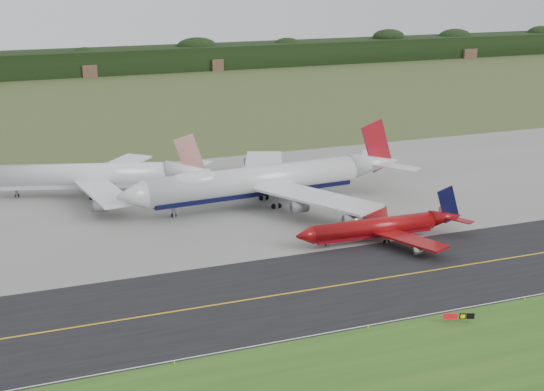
{
  "coord_description": "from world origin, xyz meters",
  "views": [
    {
      "loc": [
        -50.99,
        -114.29,
        54.57
      ],
      "look_at": [
        0.2,
        22.0,
        9.28
      ],
      "focal_mm": 50.0,
      "sensor_mm": 36.0,
      "label": 1
    }
  ],
  "objects": [
    {
      "name": "ground",
      "position": [
        0.0,
        0.0,
        0.0
      ],
      "size": [
        600.0,
        600.0,
        0.0
      ],
      "primitive_type": "plane",
      "color": "#37431F",
      "rests_on": "ground"
    },
    {
      "name": "grass_verge",
      "position": [
        0.0,
        -35.0,
        0.01
      ],
      "size": [
        400.0,
        30.0,
        0.01
      ],
      "primitive_type": "cube",
      "color": "#28581A",
      "rests_on": "ground"
    },
    {
      "name": "taxiway",
      "position": [
        0.0,
        -4.0,
        0.01
      ],
      "size": [
        400.0,
        32.0,
        0.02
      ],
      "primitive_type": "cube",
      "color": "black",
      "rests_on": "ground"
    },
    {
      "name": "apron",
      "position": [
        0.0,
        51.0,
        0.01
      ],
      "size": [
        400.0,
        78.0,
        0.01
      ],
      "primitive_type": "cube",
      "color": "slate",
      "rests_on": "ground"
    },
    {
      "name": "taxiway_centreline",
      "position": [
        0.0,
        -4.0,
        0.03
      ],
      "size": [
        400.0,
        0.4,
        0.0
      ],
      "primitive_type": "cube",
      "color": "orange",
      "rests_on": "taxiway"
    },
    {
      "name": "taxiway_edge_line",
      "position": [
        0.0,
        -19.5,
        0.03
      ],
      "size": [
        400.0,
        0.25,
        0.0
      ],
      "primitive_type": "cube",
      "color": "silver",
      "rests_on": "taxiway"
    },
    {
      "name": "horizon_treeline",
      "position": [
        0.0,
        273.76,
        5.47
      ],
      "size": [
        700.0,
        25.0,
        12.0
      ],
      "color": "black",
      "rests_on": "ground"
    },
    {
      "name": "jet_ba_747",
      "position": [
        6.33,
        43.59,
        6.08
      ],
      "size": [
        71.06,
        58.72,
        17.86
      ],
      "color": "silver",
      "rests_on": "ground"
    },
    {
      "name": "jet_red_737",
      "position": [
        20.97,
        13.56,
        2.77
      ],
      "size": [
        37.02,
        30.27,
        10.02
      ],
      "color": "maroon",
      "rests_on": "ground"
    },
    {
      "name": "jet_star_tail",
      "position": [
        -29.64,
        64.85,
        4.99
      ],
      "size": [
        55.84,
        45.65,
        14.97
      ],
      "color": "silver",
      "rests_on": "ground"
    },
    {
      "name": "taxiway_sign",
      "position": [
        14.38,
        -23.7,
        1.16
      ],
      "size": [
        4.69,
        1.85,
        1.64
      ],
      "color": "slate",
      "rests_on": "ground"
    },
    {
      "name": "edge_marker_left",
      "position": [
        -30.53,
        -20.5,
        0.25
      ],
      "size": [
        0.16,
        0.16,
        0.5
      ],
      "primitive_type": "cylinder",
      "color": "yellow",
      "rests_on": "ground"
    },
    {
      "name": "edge_marker_center",
      "position": [
        0.15,
        -20.5,
        0.25
      ],
      "size": [
        0.16,
        0.16,
        0.5
      ],
      "primitive_type": "cylinder",
      "color": "yellow",
      "rests_on": "ground"
    },
    {
      "name": "edge_marker_right",
      "position": [
        29.62,
        -20.5,
        0.25
      ],
      "size": [
        0.16,
        0.16,
        0.5
      ],
      "primitive_type": "cylinder",
      "color": "yellow",
      "rests_on": "ground"
    }
  ]
}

